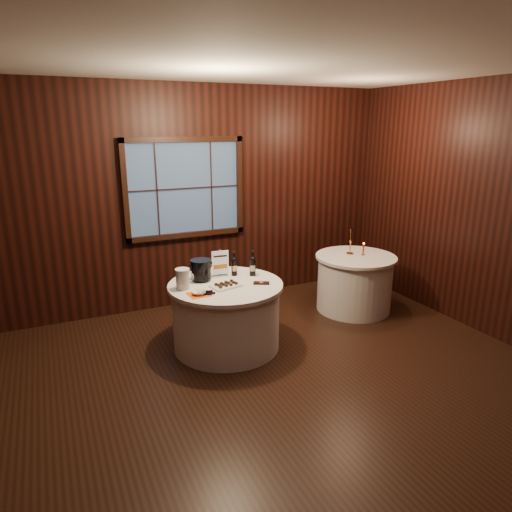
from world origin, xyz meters
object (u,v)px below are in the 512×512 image
grape_bunch (209,292)px  glass_pitcher (183,279)px  sign_stand (220,267)px  chocolate_plate (226,285)px  ice_bucket (201,270)px  chocolate_box (261,283)px  cracker_bowl (199,293)px  main_table (226,315)px  side_table (354,283)px  port_bottle_right (253,265)px  brass_candlestick (350,245)px  port_bottle_left (234,265)px  red_candle (363,250)px

grape_bunch → glass_pitcher: glass_pitcher is taller
sign_stand → chocolate_plate: bearing=-94.0°
ice_bucket → chocolate_box: ice_bucket is taller
glass_pitcher → cracker_bowl: bearing=-72.4°
chocolate_plate → glass_pitcher: (-0.44, 0.13, 0.09)m
chocolate_box → glass_pitcher: (-0.83, 0.21, 0.11)m
main_table → chocolate_box: 0.56m
chocolate_box → glass_pitcher: 0.87m
main_table → side_table: 2.02m
port_bottle_right → grape_bunch: 0.76m
glass_pitcher → brass_candlestick: size_ratio=0.63×
sign_stand → chocolate_box: (0.32, -0.43, -0.10)m
ice_bucket → brass_candlestick: bearing=4.8°
ice_bucket → grape_bunch: ice_bucket is taller
port_bottle_left → port_bottle_right: 0.22m
chocolate_plate → brass_candlestick: 2.06m
grape_bunch → port_bottle_right: bearing=28.6°
grape_bunch → red_candle: size_ratio=1.05×
port_bottle_right → ice_bucket: 0.61m
glass_pitcher → cracker_bowl: glass_pitcher is taller
glass_pitcher → port_bottle_right: bearing=1.4°
sign_stand → ice_bucket: 0.26m
grape_bunch → port_bottle_left: bearing=44.2°
port_bottle_left → brass_candlestick: (1.77, 0.17, 0.00)m
sign_stand → brass_candlestick: brass_candlestick is taller
main_table → port_bottle_left: port_bottle_left is taller
port_bottle_left → sign_stand: bearing=178.2°
side_table → ice_bucket: bearing=-177.7°
main_table → cracker_bowl: size_ratio=8.83×
cracker_bowl → brass_candlestick: (2.34, 0.60, 0.11)m
port_bottle_right → ice_bucket: (-0.60, 0.08, -0.00)m
brass_candlestick → chocolate_box: bearing=-160.6°
chocolate_plate → glass_pitcher: 0.47m
side_table → cracker_bowl: bearing=-168.0°
side_table → chocolate_box: size_ratio=6.10×
port_bottle_right → chocolate_plate: bearing=-127.8°
ice_bucket → cracker_bowl: ice_bucket is taller
port_bottle_left → port_bottle_right: (0.19, -0.10, 0.01)m
port_bottle_right → ice_bucket: port_bottle_right is taller
grape_bunch → glass_pitcher: (-0.20, 0.27, 0.09)m
sign_stand → glass_pitcher: size_ratio=1.43×
side_table → glass_pitcher: bearing=-173.9°
side_table → port_bottle_left: port_bottle_left is taller
side_table → cracker_bowl: cracker_bowl is taller
side_table → chocolate_plate: 2.11m
port_bottle_right → brass_candlestick: (1.58, 0.27, -0.00)m
ice_bucket → grape_bunch: 0.46m
side_table → port_bottle_left: size_ratio=3.74×
cracker_bowl → sign_stand: bearing=48.5°
main_table → sign_stand: bearing=81.6°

